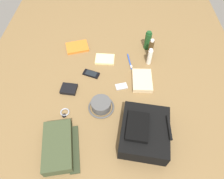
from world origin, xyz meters
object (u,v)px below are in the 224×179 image
at_px(backpack, 144,132).
at_px(toothpaste_tube, 150,57).
at_px(wristwatch, 65,113).
at_px(notepad, 105,59).
at_px(paperback_novel, 77,47).
at_px(bucket_hat, 101,105).
at_px(toothbrush, 130,62).
at_px(wallet, 69,89).
at_px(media_player, 121,86).
at_px(toiletry_pouch, 59,146).
at_px(cologne_bottle, 151,49).
at_px(cell_phone, 91,74).
at_px(shampoo_bottle, 148,41).
at_px(folded_towel, 142,81).

bearing_deg(backpack, toothpaste_tube, 172.45).
bearing_deg(wristwatch, notepad, 154.49).
bearing_deg(paperback_novel, backpack, 33.10).
xyz_separation_m(bucket_hat, toothbrush, (-0.42, 0.20, -0.02)).
height_order(wallet, notepad, wallet).
distance_m(bucket_hat, media_player, 0.23).
bearing_deg(wristwatch, toiletry_pouch, 3.14).
bearing_deg(media_player, cologne_bottle, 144.79).
relative_size(cell_phone, wristwatch, 1.91).
height_order(backpack, shampoo_bottle, shampoo_bottle).
xyz_separation_m(toiletry_pouch, paperback_novel, (-0.87, -0.02, -0.03)).
height_order(shampoo_bottle, paperback_novel, shampoo_bottle).
relative_size(backpack, toothbrush, 2.16).
relative_size(bucket_hat, notepad, 1.17).
bearing_deg(wallet, folded_towel, 105.88).
relative_size(bucket_hat, wristwatch, 2.47).
xyz_separation_m(backpack, toothpaste_tube, (-0.62, 0.08, 0.01)).
height_order(toiletry_pouch, toothpaste_tube, toothpaste_tube).
distance_m(bucket_hat, toothpaste_tube, 0.55).
relative_size(backpack, cologne_bottle, 2.10).
bearing_deg(paperback_novel, wristwatch, 0.31).
xyz_separation_m(toothbrush, wallet, (0.28, -0.44, 0.01)).
distance_m(toothbrush, notepad, 0.20).
bearing_deg(wallet, paperback_novel, -173.50).
height_order(toiletry_pouch, shampoo_bottle, shampoo_bottle).
bearing_deg(shampoo_bottle, media_player, -26.65).
relative_size(paperback_novel, media_player, 2.24).
xyz_separation_m(bucket_hat, cell_phone, (-0.29, -0.09, -0.02)).
bearing_deg(folded_towel, wallet, -80.45).
distance_m(bucket_hat, cologne_bottle, 0.62).
xyz_separation_m(bucket_hat, paperback_novel, (-0.58, -0.24, -0.02)).
bearing_deg(wallet, notepad, 148.48).
bearing_deg(bucket_hat, wristwatch, -78.19).
height_order(toiletry_pouch, cell_phone, toiletry_pouch).
height_order(cologne_bottle, folded_towel, cologne_bottle).
xyz_separation_m(shampoo_bottle, wristwatch, (0.65, -0.58, -0.07)).
xyz_separation_m(shampoo_bottle, cell_phone, (0.31, -0.44, -0.07)).
height_order(notepad, folded_towel, folded_towel).
relative_size(paperback_novel, wallet, 1.93).
distance_m(toiletry_pouch, wristwatch, 0.24).
bearing_deg(cologne_bottle, toothpaste_tube, -9.15).
relative_size(toothbrush, notepad, 1.10).
bearing_deg(media_player, cell_phone, -116.11).
distance_m(cologne_bottle, toothpaste_tube, 0.08).
distance_m(cell_phone, toothbrush, 0.32).
xyz_separation_m(backpack, media_player, (-0.37, -0.13, -0.06)).
bearing_deg(shampoo_bottle, wallet, -51.71).
bearing_deg(toothpaste_tube, cell_phone, -73.47).
height_order(paperback_novel, wallet, wallet).
relative_size(bucket_hat, folded_towel, 0.88).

